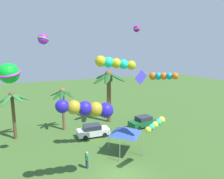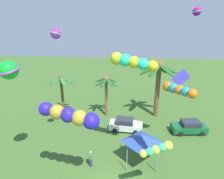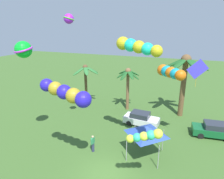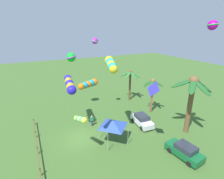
# 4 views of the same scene
# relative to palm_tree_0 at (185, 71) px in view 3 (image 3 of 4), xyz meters

# --- Properties ---
(ground_plane) EXTENTS (120.00, 120.00, 0.00)m
(ground_plane) POSITION_rel_palm_tree_0_xyz_m (-4.65, -12.96, -5.78)
(ground_plane) COLOR #3D6028
(palm_tree_0) EXTENTS (5.23, 5.09, 7.69)m
(palm_tree_0) POSITION_rel_palm_tree_0_xyz_m (0.00, 0.00, 0.00)
(palm_tree_0) COLOR brown
(palm_tree_0) RESTS_ON ground
(palm_tree_1) EXTENTS (3.14, 3.01, 5.69)m
(palm_tree_1) POSITION_rel_palm_tree_0_xyz_m (-6.83, -0.50, -1.51)
(palm_tree_1) COLOR brown
(palm_tree_1) RESTS_ON ground
(palm_tree_2) EXTENTS (3.77, 3.64, 5.80)m
(palm_tree_2) POSITION_rel_palm_tree_0_xyz_m (-12.73, -0.95, -1.30)
(palm_tree_2) COLOR brown
(palm_tree_2) RESTS_ON ground
(parked_car_0) EXTENTS (4.01, 1.97, 1.51)m
(parked_car_0) POSITION_rel_palm_tree_0_xyz_m (-4.05, -4.23, -5.03)
(parked_car_0) COLOR silver
(parked_car_0) RESTS_ON ground
(parked_car_1) EXTENTS (4.06, 2.12, 1.51)m
(parked_car_1) POSITION_rel_palm_tree_0_xyz_m (3.37, -4.01, -5.03)
(parked_car_1) COLOR #145B2D
(parked_car_1) RESTS_ON ground
(spectator_0) EXTENTS (0.26, 0.55, 1.59)m
(spectator_0) POSITION_rel_palm_tree_0_xyz_m (-6.92, -10.72, -4.97)
(spectator_0) COLOR #2D3351
(spectator_0) RESTS_ON ground
(festival_tent) EXTENTS (2.86, 2.86, 2.85)m
(festival_tent) POSITION_rel_palm_tree_0_xyz_m (-2.42, -9.62, -3.31)
(festival_tent) COLOR #9E9EA3
(festival_tent) RESTS_ON ground
(kite_tube_0) EXTENTS (2.20, 0.94, 1.06)m
(kite_tube_0) POSITION_rel_palm_tree_0_xyz_m (-1.72, -13.66, -1.42)
(kite_tube_0) COLOR #E2EB3B
(kite_ball_1) EXTENTS (2.10, 2.09, 1.38)m
(kite_ball_1) POSITION_rel_palm_tree_0_xyz_m (-12.53, -11.65, 3.17)
(kite_ball_1) COLOR #0CBC28
(kite_tube_2) EXTENTS (3.80, 1.81, 1.37)m
(kite_tube_2) POSITION_rel_palm_tree_0_xyz_m (-3.59, -9.34, 3.52)
(kite_tube_2) COLOR gold
(kite_tube_3) EXTENTS (4.25, 1.35, 1.67)m
(kite_tube_3) POSITION_rel_palm_tree_0_xyz_m (-7.54, -13.23, 0.52)
(kite_tube_3) COLOR #271CCA
(kite_ball_5) EXTENTS (1.34, 1.34, 0.87)m
(kite_ball_5) POSITION_rel_palm_tree_0_xyz_m (-9.84, -8.79, 5.61)
(kite_ball_5) COLOR #AD25F1
(kite_diamond_6) EXTENTS (1.71, 0.37, 2.37)m
(kite_diamond_6) POSITION_rel_palm_tree_0_xyz_m (1.00, -6.92, 1.60)
(kite_diamond_6) COLOR #4037CD
(kite_tube_7) EXTENTS (1.71, 2.22, 0.76)m
(kite_tube_7) POSITION_rel_palm_tree_0_xyz_m (-0.70, -12.94, 2.52)
(kite_tube_7) COLOR orange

